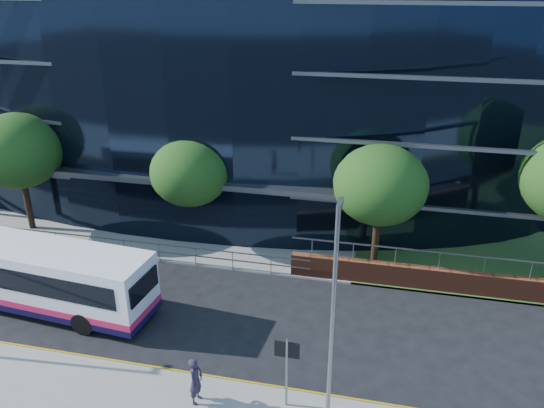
% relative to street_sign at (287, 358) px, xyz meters
% --- Properties ---
extents(ground, '(200.00, 200.00, 0.00)m').
position_rel_street_sign_xyz_m(ground, '(-4.50, 1.59, -2.15)').
color(ground, black).
rests_on(ground, ground).
extents(kerb, '(80.00, 0.25, 0.16)m').
position_rel_street_sign_xyz_m(kerb, '(-4.50, 0.59, -2.07)').
color(kerb, gray).
rests_on(kerb, ground).
extents(yellow_line_outer, '(80.00, 0.08, 0.01)m').
position_rel_street_sign_xyz_m(yellow_line_outer, '(-4.50, 0.79, -2.14)').
color(yellow_line_outer, gold).
rests_on(yellow_line_outer, ground).
extents(yellow_line_inner, '(80.00, 0.08, 0.01)m').
position_rel_street_sign_xyz_m(yellow_line_inner, '(-4.50, 0.94, -2.14)').
color(yellow_line_inner, gold).
rests_on(yellow_line_inner, ground).
extents(far_forecourt, '(50.00, 8.00, 0.10)m').
position_rel_street_sign_xyz_m(far_forecourt, '(-10.50, 12.59, -2.10)').
color(far_forecourt, gray).
rests_on(far_forecourt, ground).
extents(glass_office, '(44.00, 23.10, 16.00)m').
position_rel_street_sign_xyz_m(glass_office, '(-8.50, 22.44, 5.85)').
color(glass_office, black).
rests_on(glass_office, ground).
extents(guard_railings, '(24.00, 0.05, 1.10)m').
position_rel_street_sign_xyz_m(guard_railings, '(-12.50, 8.59, -1.33)').
color(guard_railings, slate).
rests_on(guard_railings, ground).
extents(street_sign, '(0.85, 0.09, 2.80)m').
position_rel_street_sign_xyz_m(street_sign, '(0.00, 0.00, 0.00)').
color(street_sign, slate).
rests_on(street_sign, pavement_near).
extents(tree_far_a, '(4.95, 4.95, 6.98)m').
position_rel_street_sign_xyz_m(tree_far_a, '(-17.50, 10.59, 2.71)').
color(tree_far_a, black).
rests_on(tree_far_a, ground).
extents(tree_far_b, '(4.29, 4.29, 6.05)m').
position_rel_street_sign_xyz_m(tree_far_b, '(-7.50, 11.09, 2.06)').
color(tree_far_b, black).
rests_on(tree_far_b, ground).
extents(tree_far_c, '(4.62, 4.62, 6.51)m').
position_rel_street_sign_xyz_m(tree_far_c, '(2.50, 10.59, 2.39)').
color(tree_far_c, black).
rests_on(tree_far_c, ground).
extents(streetlight_east, '(0.15, 0.77, 8.00)m').
position_rel_street_sign_xyz_m(streetlight_east, '(1.50, -0.59, 2.29)').
color(streetlight_east, slate).
rests_on(streetlight_east, pavement_near).
extents(city_bus, '(11.49, 3.56, 3.06)m').
position_rel_street_sign_xyz_m(city_bus, '(-12.17, 3.63, -0.53)').
color(city_bus, white).
rests_on(city_bus, ground).
extents(pedestrian, '(0.49, 0.69, 1.79)m').
position_rel_street_sign_xyz_m(pedestrian, '(-3.08, -0.53, -1.10)').
color(pedestrian, '#292233').
rests_on(pedestrian, pavement_near).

